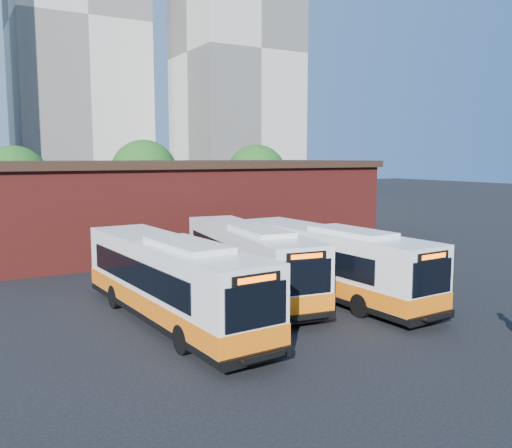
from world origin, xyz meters
TOP-DOWN VIEW (x-y plane):
  - ground at (0.00, 0.00)m, footprint 220.00×220.00m
  - bus_west at (-7.36, 2.45)m, footprint 3.50×13.03m
  - bus_midwest at (-2.38, 5.00)m, footprint 4.14×12.75m
  - bus_mideast at (0.74, 2.61)m, footprint 3.22×12.68m
  - depot_building at (0.00, 20.00)m, footprint 28.60×12.60m
  - tree_west at (-10.00, 32.00)m, footprint 6.00×6.00m
  - tree_mid at (2.00, 34.00)m, footprint 6.56×6.56m
  - tree_east at (13.00, 31.00)m, footprint 6.24×6.24m
  - tower_center at (7.00, 86.00)m, footprint 22.00×20.00m
  - tower_right at (30.00, 68.00)m, footprint 18.00×18.00m

SIDE VIEW (x-z plane):
  - ground at x=0.00m, z-range 0.00..0.00m
  - bus_midwest at x=-2.38m, z-range -0.16..3.26m
  - bus_mideast at x=0.74m, z-range -0.16..3.27m
  - bus_west at x=-7.36m, z-range -0.16..3.35m
  - depot_building at x=0.00m, z-range 0.06..6.46m
  - tree_west at x=-10.00m, z-range 0.82..8.47m
  - tree_east at x=13.00m, z-range 0.85..8.81m
  - tree_mid at x=2.00m, z-range 0.90..9.26m
  - tower_right at x=30.00m, z-range -0.26..48.94m
  - tower_center at x=7.00m, z-range -0.26..60.94m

